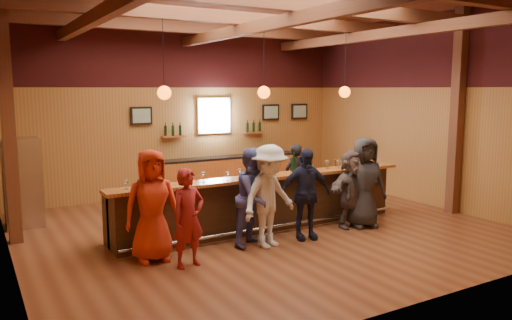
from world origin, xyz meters
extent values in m
plane|color=brown|center=(0.00, 0.00, 0.00)|extent=(9.00, 9.00, 0.00)
cube|color=#975F29|center=(0.00, 4.00, 2.25)|extent=(9.00, 0.04, 4.50)
cube|color=#975F29|center=(0.00, -4.00, 2.25)|extent=(9.00, 0.04, 4.50)
cube|color=#975F29|center=(-4.50, 0.00, 2.25)|extent=(0.04, 8.00, 4.50)
cube|color=#975F29|center=(4.50, 0.00, 2.25)|extent=(0.04, 8.00, 4.50)
cube|color=#330E0E|center=(0.00, 3.98, 3.65)|extent=(9.00, 0.01, 1.70)
cube|color=#330E0E|center=(4.48, 0.00, 3.65)|extent=(0.01, 8.00, 1.70)
cube|color=#522917|center=(-4.35, 1.50, 2.25)|extent=(0.22, 0.22, 4.50)
cube|color=#522917|center=(4.35, -1.00, 2.25)|extent=(0.22, 0.22, 4.50)
cube|color=#522917|center=(0.00, -1.00, 4.20)|extent=(8.80, 0.20, 0.25)
cube|color=#522917|center=(0.00, 1.00, 4.20)|extent=(8.80, 0.20, 0.25)
cube|color=#522917|center=(0.00, 3.00, 4.20)|extent=(8.80, 0.20, 0.25)
cube|color=#522917|center=(-3.00, 0.00, 3.95)|extent=(0.18, 7.80, 0.22)
cube|color=#522917|center=(0.00, 0.00, 3.95)|extent=(0.18, 7.80, 0.22)
cube|color=#522917|center=(3.00, 0.00, 3.95)|extent=(0.18, 7.80, 0.22)
cube|color=black|center=(0.00, 0.00, 0.53)|extent=(6.00, 0.60, 1.05)
cube|color=#984A1B|center=(0.00, -0.18, 1.08)|extent=(6.30, 0.50, 0.06)
cube|color=black|center=(0.00, 0.38, 0.93)|extent=(6.00, 0.48, 0.05)
cube|color=black|center=(0.00, 0.38, 0.45)|extent=(6.00, 0.48, 0.90)
cube|color=silver|center=(2.00, 0.38, 0.88)|extent=(0.45, 0.40, 0.14)
cube|color=silver|center=(2.50, 0.38, 0.88)|extent=(0.45, 0.40, 0.14)
cylinder|color=silver|center=(0.00, -0.42, 0.15)|extent=(6.00, 0.06, 0.06)
cube|color=#984A1B|center=(1.20, 3.72, 0.45)|extent=(4.00, 0.50, 0.90)
cube|color=black|center=(1.20, 3.72, 0.93)|extent=(4.00, 0.52, 0.05)
cube|color=silver|center=(0.80, 3.95, 2.05)|extent=(0.95, 0.08, 0.95)
cube|color=white|center=(0.80, 3.90, 2.05)|extent=(0.78, 0.01, 0.78)
cube|color=black|center=(-1.20, 3.94, 2.10)|extent=(0.55, 0.04, 0.45)
cube|color=silver|center=(-1.20, 3.92, 2.10)|extent=(0.45, 0.01, 0.35)
cube|color=black|center=(2.60, 3.94, 2.10)|extent=(0.55, 0.04, 0.45)
cube|color=silver|center=(2.60, 3.92, 2.10)|extent=(0.45, 0.01, 0.35)
cube|color=black|center=(3.60, 3.94, 2.10)|extent=(0.55, 0.04, 0.45)
cube|color=silver|center=(3.60, 3.92, 2.10)|extent=(0.45, 0.01, 0.35)
cube|color=#984A1B|center=(-0.40, 3.88, 1.55)|extent=(0.60, 0.18, 0.04)
cylinder|color=black|center=(-0.60, 3.88, 1.70)|extent=(0.07, 0.07, 0.26)
cylinder|color=black|center=(-0.40, 3.88, 1.70)|extent=(0.07, 0.07, 0.26)
cylinder|color=black|center=(-0.20, 3.88, 1.70)|extent=(0.07, 0.07, 0.26)
cube|color=#984A1B|center=(2.00, 3.88, 1.55)|extent=(0.60, 0.18, 0.04)
cylinder|color=black|center=(1.80, 3.88, 1.70)|extent=(0.07, 0.07, 0.26)
cylinder|color=black|center=(2.00, 3.88, 1.70)|extent=(0.07, 0.07, 0.26)
cylinder|color=black|center=(2.20, 3.88, 1.70)|extent=(0.07, 0.07, 0.26)
cylinder|color=black|center=(-2.00, 0.00, 3.33)|extent=(0.01, 0.01, 1.25)
sphere|color=#FC5A0C|center=(-2.00, 0.00, 2.70)|extent=(0.24, 0.24, 0.24)
cylinder|color=black|center=(0.00, 0.00, 3.33)|extent=(0.01, 0.01, 1.25)
sphere|color=#FC5A0C|center=(0.00, 0.00, 2.70)|extent=(0.24, 0.24, 0.24)
cylinder|color=black|center=(2.00, 0.00, 3.33)|extent=(0.01, 0.01, 1.25)
sphere|color=#FC5A0C|center=(2.00, 0.00, 2.70)|extent=(0.24, 0.24, 0.24)
cube|color=silver|center=(-4.10, 2.60, 0.90)|extent=(0.70, 0.70, 1.80)
imported|color=red|center=(-2.50, -0.69, 0.91)|extent=(0.94, 0.65, 1.83)
imported|color=maroon|center=(-2.10, -1.23, 0.78)|extent=(0.63, 0.48, 1.56)
imported|color=#454A8A|center=(-0.67, -0.79, 0.87)|extent=(1.05, 0.97, 1.75)
imported|color=silver|center=(-0.50, -1.02, 0.91)|extent=(1.31, 0.97, 1.81)
imported|color=#191B32|center=(0.33, -0.94, 0.85)|extent=(1.07, 0.65, 1.70)
imported|color=#5A4A48|center=(1.61, -0.75, 0.78)|extent=(1.51, 0.69, 1.57)
imported|color=#27272A|center=(1.83, -0.87, 0.91)|extent=(1.00, 0.76, 1.82)
imported|color=black|center=(1.44, 1.03, 0.76)|extent=(0.63, 0.50, 1.52)
cylinder|color=brown|center=(0.08, -0.16, 1.22)|extent=(0.21, 0.21, 0.23)
cylinder|color=black|center=(0.65, -0.07, 1.23)|extent=(0.07, 0.07, 0.24)
cylinder|color=black|center=(0.65, -0.07, 1.39)|extent=(0.02, 0.02, 0.08)
cylinder|color=black|center=(0.66, -0.08, 1.25)|extent=(0.08, 0.08, 0.29)
cylinder|color=black|center=(0.66, -0.08, 1.45)|extent=(0.03, 0.03, 0.10)
cylinder|color=silver|center=(-2.75, -0.15, 1.11)|extent=(0.06, 0.06, 0.01)
cylinder|color=silver|center=(-2.75, -0.15, 1.16)|extent=(0.01, 0.01, 0.09)
sphere|color=silver|center=(-2.75, -0.15, 1.24)|extent=(0.07, 0.07, 0.07)
cylinder|color=silver|center=(-1.81, -0.15, 1.11)|extent=(0.06, 0.06, 0.01)
cylinder|color=silver|center=(-1.81, -0.15, 1.16)|extent=(0.01, 0.01, 0.09)
sphere|color=silver|center=(-1.81, -0.15, 1.24)|extent=(0.07, 0.07, 0.07)
cylinder|color=silver|center=(-1.38, -0.20, 1.11)|extent=(0.08, 0.08, 0.01)
cylinder|color=silver|center=(-1.38, -0.20, 1.17)|extent=(0.01, 0.01, 0.11)
sphere|color=silver|center=(-1.38, -0.20, 1.26)|extent=(0.09, 0.09, 0.09)
cylinder|color=silver|center=(-0.94, -0.30, 1.11)|extent=(0.07, 0.07, 0.01)
cylinder|color=silver|center=(-0.94, -0.30, 1.17)|extent=(0.01, 0.01, 0.10)
sphere|color=silver|center=(-0.94, -0.30, 1.25)|extent=(0.08, 0.08, 0.08)
cylinder|color=silver|center=(-0.60, -0.12, 1.11)|extent=(0.07, 0.07, 0.01)
cylinder|color=silver|center=(-0.60, -0.12, 1.17)|extent=(0.01, 0.01, 0.10)
sphere|color=silver|center=(-0.60, -0.12, 1.25)|extent=(0.08, 0.08, 0.08)
cylinder|color=silver|center=(0.97, -0.24, 1.11)|extent=(0.07, 0.07, 0.01)
cylinder|color=silver|center=(0.97, -0.24, 1.16)|extent=(0.01, 0.01, 0.09)
sphere|color=silver|center=(0.97, -0.24, 1.24)|extent=(0.07, 0.07, 0.07)
cylinder|color=silver|center=(1.52, -0.07, 1.11)|extent=(0.07, 0.07, 0.01)
cylinder|color=silver|center=(1.52, -0.07, 1.17)|extent=(0.01, 0.01, 0.10)
sphere|color=silver|center=(1.52, -0.07, 1.25)|extent=(0.08, 0.08, 0.08)
cylinder|color=silver|center=(1.78, -0.11, 1.11)|extent=(0.07, 0.07, 0.01)
cylinder|color=silver|center=(1.78, -0.11, 1.17)|extent=(0.01, 0.01, 0.10)
sphere|color=silver|center=(1.78, -0.11, 1.24)|extent=(0.08, 0.08, 0.08)
camera|label=1|loc=(-4.97, -8.28, 2.77)|focal=35.00mm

